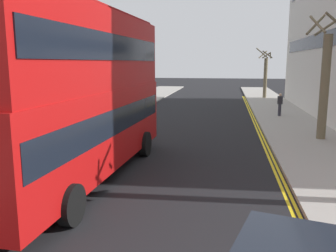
% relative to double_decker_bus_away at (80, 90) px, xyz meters
% --- Properties ---
extents(sidewalk_right, '(4.00, 80.00, 0.14)m').
position_rel_double_decker_bus_away_xyz_m(sidewalk_right, '(8.81, 5.65, -2.96)').
color(sidewalk_right, '#9E9991').
rests_on(sidewalk_right, ground).
extents(sidewalk_left, '(4.00, 80.00, 0.14)m').
position_rel_double_decker_bus_away_xyz_m(sidewalk_left, '(-4.19, 5.65, -2.96)').
color(sidewalk_left, '#9E9991').
rests_on(sidewalk_left, ground).
extents(kerb_line_outer, '(0.10, 56.00, 0.01)m').
position_rel_double_decker_bus_away_xyz_m(kerb_line_outer, '(6.71, 3.65, -3.03)').
color(kerb_line_outer, yellow).
rests_on(kerb_line_outer, ground).
extents(kerb_line_inner, '(0.10, 56.00, 0.01)m').
position_rel_double_decker_bus_away_xyz_m(kerb_line_inner, '(6.55, 3.65, -3.03)').
color(kerb_line_inner, yellow).
rests_on(kerb_line_inner, ground).
extents(double_decker_bus_away, '(3.11, 10.89, 5.64)m').
position_rel_double_decker_bus_away_xyz_m(double_decker_bus_away, '(0.00, 0.00, 0.00)').
color(double_decker_bus_away, '#B20F0F').
rests_on(double_decker_bus_away, ground).
extents(pedestrian_far, '(0.34, 0.22, 1.62)m').
position_rel_double_decker_bus_away_xyz_m(pedestrian_far, '(8.49, 15.21, -2.04)').
color(pedestrian_far, '#2D2D38').
rests_on(pedestrian_far, sidewalk_right).
extents(street_tree_near, '(1.73, 1.95, 5.33)m').
position_rel_double_decker_bus_away_xyz_m(street_tree_near, '(8.74, 28.76, -0.44)').
color(street_tree_near, '#6B6047').
rests_on(street_tree_near, sidewalk_right).
extents(street_tree_mid, '(2.06, 1.94, 6.21)m').
position_rel_double_decker_bus_away_xyz_m(street_tree_mid, '(9.47, 7.54, 0.00)').
color(street_tree_mid, '#6B6047').
rests_on(street_tree_mid, sidewalk_right).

